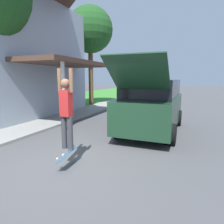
# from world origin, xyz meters

# --- Properties ---
(ground_plane) EXTENTS (120.00, 120.00, 0.00)m
(ground_plane) POSITION_xyz_m (0.00, 0.00, 0.00)
(ground_plane) COLOR #49494C
(lawn) EXTENTS (10.00, 80.00, 0.08)m
(lawn) POSITION_xyz_m (-8.00, 6.00, 0.04)
(lawn) COLOR #387F2D
(lawn) RESTS_ON ground_plane
(sidewalk) EXTENTS (1.80, 80.00, 0.10)m
(sidewalk) POSITION_xyz_m (-3.60, 6.00, 0.05)
(sidewalk) COLOR gray
(sidewalk) RESTS_ON ground_plane
(lawn_tree_far) EXTENTS (3.44, 3.44, 7.39)m
(lawn_tree_far) POSITION_xyz_m (-4.74, 9.98, 5.70)
(lawn_tree_far) COLOR brown
(lawn_tree_far) RESTS_ON lawn
(suv_parked) EXTENTS (2.09, 5.39, 2.74)m
(suv_parked) POSITION_xyz_m (1.28, 3.82, 1.10)
(suv_parked) COLOR #193823
(suv_parked) RESTS_ON ground_plane
(car_down_street) EXTENTS (1.84, 4.38, 1.47)m
(car_down_street) POSITION_xyz_m (-0.07, 16.85, 0.71)
(car_down_street) COLOR silver
(car_down_street) RESTS_ON ground_plane
(skateboarder) EXTENTS (0.41, 0.22, 1.92)m
(skateboarder) POSITION_xyz_m (-0.01, -0.20, 1.42)
(skateboarder) COLOR #38383D
(skateboarder) RESTS_ON ground_plane
(skateboard) EXTENTS (0.27, 0.80, 0.27)m
(skateboard) POSITION_xyz_m (0.04, -0.30, 0.33)
(skateboard) COLOR #236B99
(skateboard) RESTS_ON ground_plane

